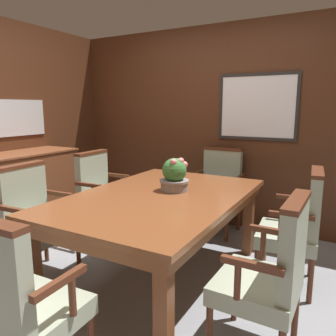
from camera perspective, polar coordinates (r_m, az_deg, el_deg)
name	(u,v)px	position (r m, az deg, el deg)	size (l,w,h in m)	color
ground_plane	(136,279)	(3.02, -5.54, -18.68)	(14.00, 14.00, 0.00)	gray
wall_back	(213,127)	(4.18, 7.81, 7.06)	(7.20, 0.08, 2.45)	#4C2816
dining_table	(159,205)	(2.76, -1.52, -6.41)	(1.27, 1.93, 0.76)	brown
chair_head_far	(218,187)	(3.95, 8.76, -3.21)	(0.57, 0.48, 0.99)	#562B19
chair_head_near	(16,301)	(1.88, -24.96, -20.19)	(0.57, 0.48, 0.99)	#562B19
chair_right_near	(270,272)	(2.06, 17.40, -16.83)	(0.47, 0.57, 0.99)	#562B19
chair_left_near	(34,216)	(3.10, -22.32, -7.79)	(0.49, 0.58, 0.99)	#562B19
chair_right_far	(298,224)	(2.89, 21.65, -9.02)	(0.51, 0.59, 0.99)	#562B19
chair_left_far	(101,192)	(3.73, -11.58, -4.15)	(0.48, 0.57, 0.99)	#562B19
potted_plant	(175,175)	(2.83, 1.16, -1.29)	(0.25, 0.25, 0.29)	gray
sideboard_cabinet	(24,196)	(4.05, -23.78, -4.42)	(0.55, 1.22, 0.98)	brown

